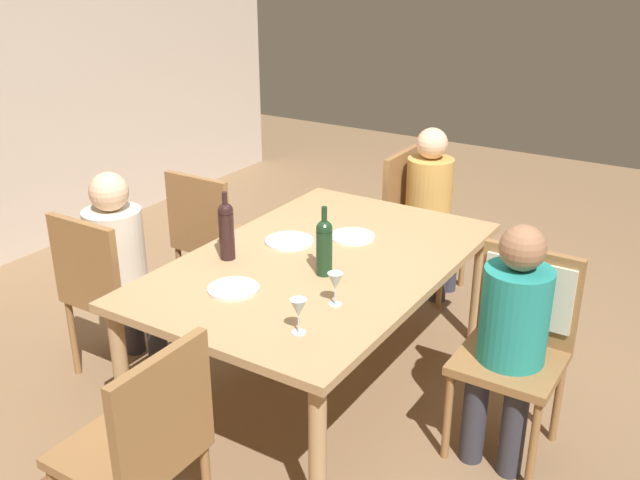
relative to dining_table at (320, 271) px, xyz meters
The scene contains 17 objects.
ground_plane 0.65m from the dining_table, ahead, with size 10.00×10.00×0.00m, color #846647.
dining_table is the anchor object (origin of this frame).
chair_right_end 1.31m from the dining_table, ahead, with size 0.44×0.44×0.92m.
chair_far_left 1.10m from the dining_table, 117.30° to the left, with size 0.44×0.44×0.92m.
chair_near 0.98m from the dining_table, 82.75° to the right, with size 0.46×0.44×0.92m.
chair_far_right 1.03m from the dining_table, 71.38° to the left, with size 0.44×0.44×0.92m.
chair_left_end 1.31m from the dining_table, behind, with size 0.44×0.44×0.92m.
person_woman_host 1.30m from the dining_table, ahead, with size 0.29×0.34×1.10m.
person_man_bearded 1.05m from the dining_table, 111.81° to the left, with size 0.34×0.30×1.11m.
person_man_guest 0.97m from the dining_table, 91.51° to the right, with size 0.33×0.29×1.10m.
wine_bottle_tall_green 0.27m from the dining_table, 141.52° to the right, with size 0.08×0.08×0.33m.
wine_bottle_dark_red 0.50m from the dining_table, 121.07° to the left, with size 0.08×0.08×0.34m.
wine_glass_near_left 0.51m from the dining_table, 140.29° to the right, with size 0.07×0.07×0.15m.
wine_glass_centre 0.74m from the dining_table, 154.65° to the right, with size 0.07×0.07×0.15m.
dinner_plate_host 0.52m from the dining_table, 163.37° to the left, with size 0.23×0.23×0.01m, color silver.
dinner_plate_guest_left 0.27m from the dining_table, 69.22° to the left, with size 0.25×0.25×0.01m, color white.
dinner_plate_guest_right 0.33m from the dining_table, ahead, with size 0.23×0.23×0.01m, color white.
Camera 1 is at (-2.69, -1.69, 2.15)m, focal length 40.04 mm.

